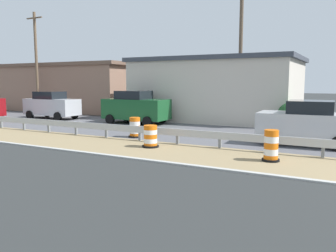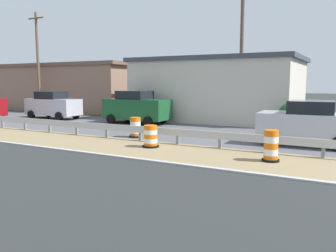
# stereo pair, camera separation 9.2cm
# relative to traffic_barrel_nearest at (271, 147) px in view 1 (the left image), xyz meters

# --- Properties ---
(traffic_barrel_nearest) EXTENTS (0.63, 0.63, 1.13)m
(traffic_barrel_nearest) POSITION_rel_traffic_barrel_nearest_xyz_m (0.00, 0.00, 0.00)
(traffic_barrel_nearest) COLOR orange
(traffic_barrel_nearest) RESTS_ON ground
(traffic_barrel_close) EXTENTS (0.73, 0.73, 0.96)m
(traffic_barrel_close) POSITION_rel_traffic_barrel_nearest_xyz_m (0.29, 5.17, -0.08)
(traffic_barrel_close) COLOR orange
(traffic_barrel_close) RESTS_ON ground
(traffic_barrel_mid) EXTENTS (0.67, 0.67, 1.02)m
(traffic_barrel_mid) POSITION_rel_traffic_barrel_nearest_xyz_m (2.23, 7.26, -0.05)
(traffic_barrel_mid) COLOR orange
(traffic_barrel_mid) RESTS_ON ground
(car_trailing_near_lane) EXTENTS (2.14, 4.45, 2.22)m
(car_trailing_near_lane) POSITION_rel_traffic_barrel_nearest_xyz_m (7.20, 10.45, 0.60)
(car_trailing_near_lane) COLOR #195128
(car_trailing_near_lane) RESTS_ON ground
(car_lead_far_lane) EXTENTS (2.26, 4.18, 2.00)m
(car_lead_far_lane) POSITION_rel_traffic_barrel_nearest_xyz_m (3.96, -0.73, 0.49)
(car_lead_far_lane) COLOR silver
(car_lead_far_lane) RESTS_ON ground
(car_mid_far_lane) EXTENTS (1.95, 4.41, 2.08)m
(car_mid_far_lane) POSITION_rel_traffic_barrel_nearest_xyz_m (6.73, 17.80, 0.53)
(car_mid_far_lane) COLOR silver
(car_mid_far_lane) RESTS_ON ground
(roadside_shop_near) EXTENTS (7.86, 11.88, 4.55)m
(roadside_shop_near) POSITION_rel_traffic_barrel_nearest_xyz_m (12.53, 6.57, 1.77)
(roadside_shop_near) COLOR beige
(roadside_shop_near) RESTS_ON ground
(roadside_shop_far) EXTENTS (7.61, 16.48, 4.53)m
(roadside_shop_far) POSITION_rel_traffic_barrel_nearest_xyz_m (14.00, 22.91, 1.76)
(roadside_shop_far) COLOR #93705B
(roadside_shop_far) RESTS_ON ground
(utility_pole_near) EXTENTS (0.24, 1.80, 9.48)m
(utility_pole_near) POSITION_rel_traffic_barrel_nearest_xyz_m (9.54, 3.99, 4.39)
(utility_pole_near) COLOR brown
(utility_pole_near) RESTS_ON ground
(utility_pole_mid) EXTENTS (0.24, 1.80, 8.84)m
(utility_pole_mid) POSITION_rel_traffic_barrel_nearest_xyz_m (9.62, 22.46, 4.07)
(utility_pole_mid) COLOR brown
(utility_pole_mid) RESTS_ON ground
(bush_roadside) EXTENTS (2.47, 2.47, 1.80)m
(bush_roadside) POSITION_rel_traffic_barrel_nearest_xyz_m (8.34, 0.14, 0.39)
(bush_roadside) COLOR #1E4C23
(bush_roadside) RESTS_ON ground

